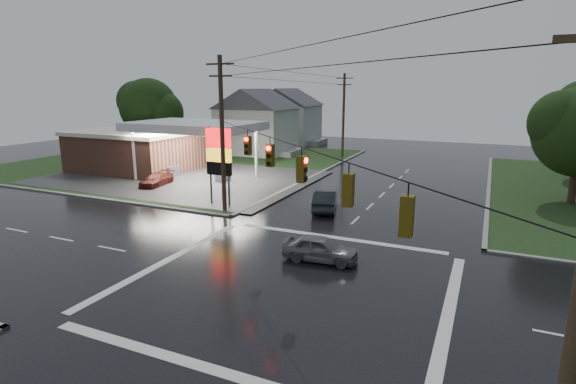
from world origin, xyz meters
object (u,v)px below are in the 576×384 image
at_px(utility_pole_nw, 222,132).
at_px(house_near, 257,121).
at_px(gas_station, 146,147).
at_px(house_far, 287,115).
at_px(car_crossing, 320,248).
at_px(car_pump, 157,180).
at_px(utility_pole_n, 343,114).
at_px(car_north, 325,200).
at_px(pylon_sign, 219,154).
at_px(tree_nw_behind, 150,107).

height_order(utility_pole_nw, house_near, utility_pole_nw).
relative_size(gas_station, house_far, 2.37).
bearing_deg(car_crossing, car_pump, 57.12).
xyz_separation_m(gas_station, car_pump, (6.06, -5.70, -1.96)).
bearing_deg(car_crossing, gas_station, 53.18).
distance_m(utility_pole_n, car_north, 26.62).
relative_size(car_north, car_crossing, 1.16).
height_order(gas_station, car_crossing, gas_station).
relative_size(utility_pole_nw, car_pump, 2.70).
height_order(utility_pole_n, house_far, utility_pole_n).
bearing_deg(car_north, car_pump, -20.32).
xyz_separation_m(utility_pole_nw, car_crossing, (9.84, -6.33, -5.05)).
height_order(gas_station, utility_pole_nw, utility_pole_nw).
bearing_deg(house_far, pylon_sign, -73.02).
distance_m(house_near, house_far, 12.04).
xyz_separation_m(utility_pole_nw, utility_pole_n, (0.00, 28.50, -0.25)).
height_order(gas_station, car_north, gas_station).
bearing_deg(utility_pole_n, tree_nw_behind, -161.79).
bearing_deg(car_pump, house_near, 85.74).
distance_m(house_far, car_north, 40.35).
height_order(utility_pole_nw, utility_pole_n, utility_pole_nw).
bearing_deg(car_north, utility_pole_n, -90.99).
relative_size(utility_pole_n, car_north, 2.29).
bearing_deg(tree_nw_behind, house_far, 56.56).
bearing_deg(gas_station, house_far, 82.50).
distance_m(gas_station, house_far, 28.61).
height_order(house_far, car_pump, house_far).
xyz_separation_m(house_far, car_crossing, (22.29, -44.83, -3.73)).
bearing_deg(utility_pole_nw, car_crossing, -32.74).
bearing_deg(car_crossing, house_near, 28.57).
xyz_separation_m(tree_nw_behind, car_crossing, (34.18, -26.82, -5.51)).
relative_size(tree_nw_behind, car_north, 2.18).
bearing_deg(house_near, utility_pole_n, 9.91).
height_order(pylon_sign, car_north, pylon_sign).
height_order(utility_pole_n, car_pump, utility_pole_n).
height_order(pylon_sign, car_crossing, pylon_sign).
bearing_deg(gas_station, car_north, -17.09).
distance_m(house_far, car_pump, 34.29).
relative_size(pylon_sign, utility_pole_n, 0.57).
relative_size(gas_station, tree_nw_behind, 2.62).
bearing_deg(house_far, gas_station, -97.50).
bearing_deg(car_crossing, pylon_sign, 51.55).
bearing_deg(utility_pole_nw, pylon_sign, 135.00).
distance_m(gas_station, car_pump, 8.55).
bearing_deg(utility_pole_nw, tree_nw_behind, 139.90).
bearing_deg(car_north, tree_nw_behind, -44.97).
relative_size(tree_nw_behind, car_crossing, 2.53).
xyz_separation_m(tree_nw_behind, car_pump, (14.23, -15.99, -5.59)).
bearing_deg(tree_nw_behind, pylon_sign, -39.87).
relative_size(pylon_sign, utility_pole_nw, 0.55).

